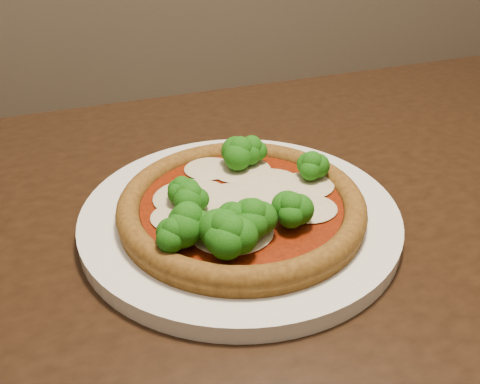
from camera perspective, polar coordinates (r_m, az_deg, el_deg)
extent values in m
cube|color=black|center=(0.58, 7.28, -5.16)|extent=(1.30, 1.00, 0.04)
cylinder|color=black|center=(1.30, 20.85, -4.23)|extent=(0.06, 0.06, 0.71)
cylinder|color=white|center=(0.56, 0.00, -2.68)|extent=(0.33, 0.33, 0.02)
cylinder|color=brown|center=(0.55, 0.17, -1.92)|extent=(0.25, 0.25, 0.01)
torus|color=brown|center=(0.54, 0.17, -1.30)|extent=(0.25, 0.25, 0.02)
cylinder|color=maroon|center=(0.54, 0.17, -1.26)|extent=(0.20, 0.20, 0.00)
ellipsoid|color=beige|center=(0.54, 0.08, -1.24)|extent=(0.09, 0.08, 0.01)
ellipsoid|color=beige|center=(0.60, 0.09, 2.41)|extent=(0.07, 0.06, 0.01)
ellipsoid|color=beige|center=(0.52, -6.34, -2.59)|extent=(0.06, 0.05, 0.00)
ellipsoid|color=beige|center=(0.53, 7.29, -1.74)|extent=(0.06, 0.05, 0.00)
ellipsoid|color=beige|center=(0.60, -3.26, 2.53)|extent=(0.06, 0.05, 0.00)
ellipsoid|color=beige|center=(0.57, 3.17, 0.94)|extent=(0.07, 0.06, 0.01)
ellipsoid|color=beige|center=(0.57, 7.03, 0.73)|extent=(0.06, 0.06, 0.00)
ellipsoid|color=beige|center=(0.50, -0.88, -4.28)|extent=(0.08, 0.07, 0.01)
ellipsoid|color=beige|center=(0.55, -5.14, -0.54)|extent=(0.08, 0.07, 0.01)
ellipsoid|color=#217B13|center=(0.48, -0.38, -2.73)|extent=(0.04, 0.04, 0.03)
ellipsoid|color=#217B13|center=(0.46, -1.56, -3.93)|extent=(0.05, 0.05, 0.04)
ellipsoid|color=#217B13|center=(0.53, -6.19, 0.45)|extent=(0.03, 0.03, 0.03)
ellipsoid|color=#217B13|center=(0.50, 5.53, -1.61)|extent=(0.04, 0.04, 0.04)
ellipsoid|color=#217B13|center=(0.47, -5.58, -2.96)|extent=(0.05, 0.05, 0.04)
ellipsoid|color=#217B13|center=(0.57, 7.70, 3.02)|extent=(0.04, 0.04, 0.03)
ellipsoid|color=#217B13|center=(0.47, -6.97, -4.25)|extent=(0.04, 0.04, 0.03)
ellipsoid|color=#217B13|center=(0.46, -0.99, -4.38)|extent=(0.05, 0.05, 0.04)
ellipsoid|color=#217B13|center=(0.59, 0.04, 4.46)|extent=(0.05, 0.05, 0.04)
ellipsoid|color=#217B13|center=(0.52, -5.22, -0.38)|extent=(0.04, 0.04, 0.03)
ellipsoid|color=#217B13|center=(0.46, -0.65, -4.22)|extent=(0.04, 0.04, 0.04)
ellipsoid|color=#217B13|center=(0.60, 1.25, 4.73)|extent=(0.04, 0.04, 0.04)
ellipsoid|color=#217B13|center=(0.48, 1.41, -2.51)|extent=(0.05, 0.05, 0.04)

